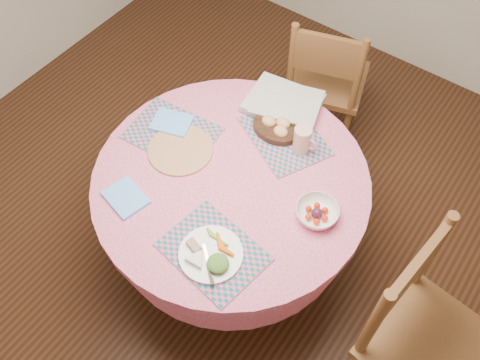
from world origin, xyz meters
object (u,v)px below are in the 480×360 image
(latte_mug, at_px, (303,140))
(wicker_trivet, at_px, (180,150))
(dining_table, at_px, (231,202))
(bread_bowl, at_px, (276,127))
(fruit_bowl, at_px, (317,213))
(chair_back, at_px, (325,80))
(chair_right, at_px, (421,333))
(dinner_plate, at_px, (211,255))

(latte_mug, bearing_deg, wicker_trivet, -143.59)
(wicker_trivet, height_order, latte_mug, latte_mug)
(dining_table, relative_size, wicker_trivet, 4.13)
(bread_bowl, xyz_separation_m, latte_mug, (0.16, -0.02, 0.04))
(dining_table, relative_size, fruit_bowl, 5.80)
(chair_back, relative_size, fruit_bowl, 4.45)
(chair_right, distance_m, bread_bowl, 1.09)
(chair_back, bearing_deg, wicker_trivet, 61.15)
(wicker_trivet, bearing_deg, chair_right, -1.93)
(dining_table, distance_m, fruit_bowl, 0.47)
(latte_mug, distance_m, fruit_bowl, 0.36)
(wicker_trivet, distance_m, bread_bowl, 0.46)
(wicker_trivet, relative_size, dinner_plate, 1.16)
(dining_table, relative_size, latte_mug, 9.02)
(latte_mug, relative_size, fruit_bowl, 0.64)
(chair_right, bearing_deg, chair_back, 51.65)
(dining_table, xyz_separation_m, dinner_plate, (0.17, -0.36, 0.22))
(wicker_trivet, relative_size, fruit_bowl, 1.40)
(chair_back, relative_size, bread_bowl, 4.13)
(chair_back, bearing_deg, chair_right, 117.32)
(chair_back, height_order, fruit_bowl, chair_back)
(chair_back, xyz_separation_m, wicker_trivet, (-0.20, -1.02, 0.26))
(dinner_plate, relative_size, fruit_bowl, 1.21)
(dining_table, bearing_deg, chair_back, 94.69)
(dining_table, distance_m, chair_back, 1.02)
(wicker_trivet, height_order, dinner_plate, dinner_plate)
(bread_bowl, distance_m, latte_mug, 0.16)
(wicker_trivet, bearing_deg, dining_table, 2.15)
(chair_right, relative_size, latte_mug, 7.72)
(dinner_plate, bearing_deg, fruit_bowl, 60.07)
(chair_back, bearing_deg, dinner_plate, 82.48)
(bread_bowl, height_order, fruit_bowl, bread_bowl)
(dining_table, height_order, chair_back, chair_back)
(chair_right, bearing_deg, fruit_bowl, 85.92)
(latte_mug, bearing_deg, dining_table, -117.46)
(dinner_plate, relative_size, bread_bowl, 1.13)
(dining_table, height_order, wicker_trivet, wicker_trivet)
(wicker_trivet, bearing_deg, bread_bowl, 50.58)
(dining_table, distance_m, chair_right, 1.00)
(dinner_plate, bearing_deg, chair_right, 20.24)
(chair_back, height_order, dinner_plate, chair_back)
(bread_bowl, bearing_deg, chair_right, -21.85)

